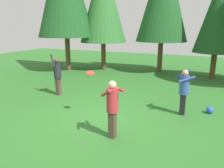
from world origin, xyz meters
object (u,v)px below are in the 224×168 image
(person_catcher, at_px, (112,105))
(tree_right, at_px, (219,12))
(person_thrower, at_px, (58,73))
(ball_blue, at_px, (210,110))
(frisbee, at_px, (90,73))
(person_bystander, at_px, (184,88))
(tree_left, at_px, (103,0))

(person_catcher, xyz_separation_m, tree_right, (2.52, 9.60, 2.97))
(person_thrower, xyz_separation_m, ball_blue, (6.65, 0.42, -0.92))
(person_thrower, distance_m, frisbee, 3.25)
(person_catcher, relative_size, person_bystander, 1.01)
(person_catcher, distance_m, ball_blue, 4.19)
(person_bystander, relative_size, ball_blue, 6.37)
(person_bystander, distance_m, tree_right, 7.59)
(frisbee, bearing_deg, tree_right, 65.46)
(person_catcher, distance_m, tree_left, 11.51)
(person_catcher, bearing_deg, frisbee, 0.00)
(person_catcher, xyz_separation_m, frisbee, (-1.35, 1.12, 0.59))
(person_catcher, distance_m, tree_right, 10.36)
(person_thrower, bearing_deg, ball_blue, 34.82)
(person_bystander, bearing_deg, ball_blue, -178.42)
(person_catcher, bearing_deg, person_bystander, -81.40)
(person_catcher, height_order, frisbee, person_catcher)
(person_thrower, bearing_deg, person_bystander, 30.16)
(person_catcher, xyz_separation_m, person_bystander, (1.62, 2.68, -0.01))
(person_bystander, distance_m, frisbee, 3.41)
(person_bystander, height_order, ball_blue, person_bystander)
(person_catcher, bearing_deg, tree_left, -22.15)
(person_catcher, bearing_deg, ball_blue, -88.81)
(ball_blue, xyz_separation_m, tree_left, (-7.63, 6.33, 4.88))
(ball_blue, relative_size, tree_left, 0.03)
(person_bystander, bearing_deg, person_catcher, 31.13)
(tree_left, bearing_deg, frisbee, -66.13)
(frisbee, distance_m, tree_right, 9.61)
(person_bystander, bearing_deg, frisbee, 0.00)
(tree_right, bearing_deg, tree_left, -179.50)
(person_thrower, relative_size, person_bystander, 1.15)
(ball_blue, bearing_deg, person_bystander, -150.80)
(person_catcher, distance_m, frisbee, 1.85)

